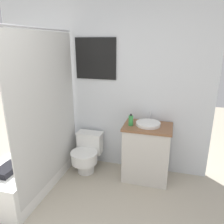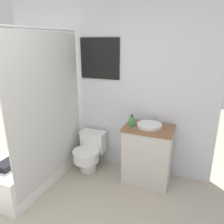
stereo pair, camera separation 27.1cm
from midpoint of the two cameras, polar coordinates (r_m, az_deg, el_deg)
The scene contains 6 objects.
wall_back at distance 3.17m, azimuth 0.77°, elevation 7.45°, with size 3.08×0.07×2.50m.
shower_area at distance 3.22m, azimuth -16.63°, elevation -11.89°, with size 0.62×1.49×1.98m.
toilet at distance 3.29m, azimuth -3.58°, elevation -10.34°, with size 0.38×0.53×0.55m.
vanity at distance 3.04m, azimuth 11.83°, elevation -10.79°, with size 0.63×0.45×0.78m.
sink at distance 2.89m, azimuth 12.43°, elevation -3.42°, with size 0.32×0.36×0.13m.
soap_bottle at distance 2.85m, azimuth 7.90°, elevation -2.43°, with size 0.06×0.06×0.16m.
Camera 2 is at (1.24, -0.64, 1.84)m, focal length 35.00 mm.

